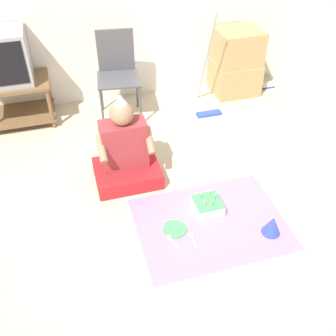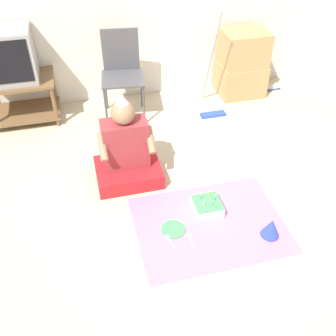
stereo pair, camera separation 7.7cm
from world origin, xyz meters
The scene contains 14 objects.
ground_plane centered at (0.00, 0.00, 0.00)m, with size 16.00×16.00×0.00m, color beige.
tv_stand centered at (-1.38, 1.82, 0.28)m, with size 0.73×0.50×0.48m.
tv centered at (-1.38, 1.83, 0.73)m, with size 0.46×0.44×0.52m.
folding_chair centered at (-0.31, 1.70, 0.52)m, with size 0.48×0.47×0.91m.
cardboard_box_stack centered at (1.11, 1.81, 0.36)m, with size 0.52×0.46×0.75m.
dust_mop centered at (0.63, 1.48, 0.33)m, with size 0.28×0.45×1.14m.
book_pile centered at (1.54, 1.79, 0.02)m, with size 0.19×0.11×0.04m.
person_seated centered at (-0.46, 0.58, 0.27)m, with size 0.57×0.45×0.84m.
party_cloth centered at (0.06, -0.16, 0.00)m, with size 1.17×0.89×0.01m.
birthday_cake centered at (0.08, -0.02, 0.06)m, with size 0.22×0.22×0.17m.
party_hat_blue centered at (0.48, -0.38, 0.09)m, with size 0.15×0.15×0.16m.
paper_plate centered at (-0.23, -0.14, 0.01)m, with size 0.19×0.19×0.01m.
plastic_spoon_near centered at (-0.29, -0.23, 0.01)m, with size 0.05×0.14×0.01m.
plastic_spoon_far centered at (-0.13, -0.26, 0.01)m, with size 0.04×0.15×0.01m.
Camera 1 is at (-0.86, -2.11, 2.34)m, focal length 42.00 mm.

